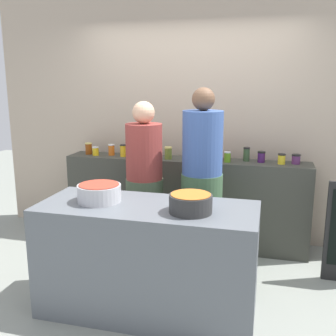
# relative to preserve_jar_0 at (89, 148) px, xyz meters

# --- Properties ---
(ground) EXTENTS (12.00, 12.00, 0.00)m
(ground) POSITION_rel_preserve_jar_0_xyz_m (1.15, -1.10, -1.06)
(ground) COLOR gray
(storefront_wall) EXTENTS (4.80, 0.12, 3.00)m
(storefront_wall) POSITION_rel_preserve_jar_0_xyz_m (1.15, 0.35, 0.44)
(storefront_wall) COLOR tan
(storefront_wall) RESTS_ON ground
(display_shelf) EXTENTS (2.70, 0.36, 0.99)m
(display_shelf) POSITION_rel_preserve_jar_0_xyz_m (1.15, -0.00, -0.56)
(display_shelf) COLOR #393A33
(display_shelf) RESTS_ON ground
(prep_table) EXTENTS (1.70, 0.70, 0.89)m
(prep_table) POSITION_rel_preserve_jar_0_xyz_m (1.15, -1.40, -0.61)
(prep_table) COLOR #585D64
(prep_table) RESTS_ON ground
(preserve_jar_0) EXTENTS (0.08, 0.08, 0.13)m
(preserve_jar_0) POSITION_rel_preserve_jar_0_xyz_m (0.00, 0.00, 0.00)
(preserve_jar_0) COLOR #843B10
(preserve_jar_0) RESTS_ON display_shelf
(preserve_jar_1) EXTENTS (0.08, 0.08, 0.10)m
(preserve_jar_1) POSITION_rel_preserve_jar_0_xyz_m (0.11, -0.05, -0.02)
(preserve_jar_1) COLOR gold
(preserve_jar_1) RESTS_ON display_shelf
(preserve_jar_2) EXTENTS (0.07, 0.07, 0.13)m
(preserve_jar_2) POSITION_rel_preserve_jar_0_xyz_m (0.28, 0.00, -0.00)
(preserve_jar_2) COLOR #CE5F1B
(preserve_jar_2) RESTS_ON display_shelf
(preserve_jar_3) EXTENTS (0.08, 0.08, 0.14)m
(preserve_jar_3) POSITION_rel_preserve_jar_0_xyz_m (0.44, -0.03, 0.00)
(preserve_jar_3) COLOR gold
(preserve_jar_3) RESTS_ON display_shelf
(preserve_jar_4) EXTENTS (0.08, 0.08, 0.12)m
(preserve_jar_4) POSITION_rel_preserve_jar_0_xyz_m (0.56, 0.02, -0.00)
(preserve_jar_4) COLOR orange
(preserve_jar_4) RESTS_ON display_shelf
(preserve_jar_5) EXTENTS (0.08, 0.08, 0.11)m
(preserve_jar_5) POSITION_rel_preserve_jar_0_xyz_m (0.68, -0.04, -0.01)
(preserve_jar_5) COLOR #618D1A
(preserve_jar_5) RESTS_ON display_shelf
(preserve_jar_6) EXTENTS (0.09, 0.09, 0.14)m
(preserve_jar_6) POSITION_rel_preserve_jar_0_xyz_m (0.78, -0.03, 0.00)
(preserve_jar_6) COLOR #BD381B
(preserve_jar_6) RESTS_ON display_shelf
(preserve_jar_7) EXTENTS (0.08, 0.08, 0.14)m
(preserve_jar_7) POSITION_rel_preserve_jar_0_xyz_m (0.98, -0.05, 0.00)
(preserve_jar_7) COLOR olive
(preserve_jar_7) RESTS_ON display_shelf
(preserve_jar_8) EXTENTS (0.07, 0.07, 0.10)m
(preserve_jar_8) POSITION_rel_preserve_jar_0_xyz_m (1.42, 0.06, -0.01)
(preserve_jar_8) COLOR #AA1E14
(preserve_jar_8) RESTS_ON display_shelf
(preserve_jar_9) EXTENTS (0.08, 0.08, 0.13)m
(preserve_jar_9) POSITION_rel_preserve_jar_0_xyz_m (1.52, 0.05, -0.00)
(preserve_jar_9) COLOR red
(preserve_jar_9) RESTS_ON display_shelf
(preserve_jar_10) EXTENTS (0.07, 0.07, 0.11)m
(preserve_jar_10) POSITION_rel_preserve_jar_0_xyz_m (1.62, -0.06, -0.01)
(preserve_jar_10) COLOR #619720
(preserve_jar_10) RESTS_ON display_shelf
(preserve_jar_11) EXTENTS (0.07, 0.07, 0.15)m
(preserve_jar_11) POSITION_rel_preserve_jar_0_xyz_m (1.81, 0.05, 0.01)
(preserve_jar_11) COLOR #344C2E
(preserve_jar_11) RESTS_ON display_shelf
(preserve_jar_12) EXTENTS (0.08, 0.08, 0.12)m
(preserve_jar_12) POSITION_rel_preserve_jar_0_xyz_m (1.97, 0.02, -0.01)
(preserve_jar_12) COLOR #401A52
(preserve_jar_12) RESTS_ON display_shelf
(preserve_jar_13) EXTENTS (0.08, 0.08, 0.11)m
(preserve_jar_13) POSITION_rel_preserve_jar_0_xyz_m (2.18, -0.02, -0.01)
(preserve_jar_13) COLOR yellow
(preserve_jar_13) RESTS_ON display_shelf
(preserve_jar_14) EXTENTS (0.09, 0.09, 0.10)m
(preserve_jar_14) POSITION_rel_preserve_jar_0_xyz_m (2.32, 0.03, -0.02)
(preserve_jar_14) COLOR #5A2B5C
(preserve_jar_14) RESTS_ON display_shelf
(cooking_pot_left) EXTENTS (0.35, 0.35, 0.14)m
(cooking_pot_left) POSITION_rel_preserve_jar_0_xyz_m (0.76, -1.40, -0.09)
(cooking_pot_left) COLOR #B7B7BC
(cooking_pot_left) RESTS_ON prep_table
(cooking_pot_center) EXTENTS (0.32, 0.32, 0.14)m
(cooking_pot_center) POSITION_rel_preserve_jar_0_xyz_m (1.51, -1.48, -0.10)
(cooking_pot_center) COLOR #2D2D2D
(cooking_pot_center) RESTS_ON prep_table
(cook_with_tongs) EXTENTS (0.37, 0.37, 1.65)m
(cook_with_tongs) POSITION_rel_preserve_jar_0_xyz_m (0.87, -0.57, -0.31)
(cook_with_tongs) COLOR #46563E
(cook_with_tongs) RESTS_ON ground
(cook_in_cap) EXTENTS (0.40, 0.40, 1.78)m
(cook_in_cap) POSITION_rel_preserve_jar_0_xyz_m (1.44, -0.57, -0.26)
(cook_in_cap) COLOR #3D5D3E
(cook_in_cap) RESTS_ON ground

